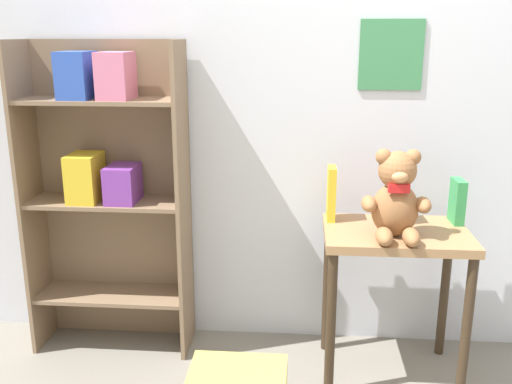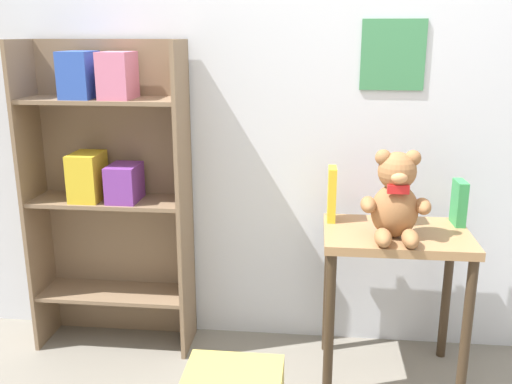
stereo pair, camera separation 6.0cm
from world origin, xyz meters
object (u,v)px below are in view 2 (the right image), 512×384
at_px(bookshelf_side, 109,177).
at_px(book_standing_green, 459,203).
at_px(book_standing_yellow, 332,194).
at_px(display_table, 395,259).
at_px(teddy_bear, 396,199).
at_px(book_standing_purple, 395,198).

relative_size(bookshelf_side, book_standing_green, 7.51).
bearing_deg(book_standing_yellow, display_table, -24.91).
height_order(display_table, teddy_bear, teddy_bear).
distance_m(display_table, book_standing_green, 0.36).
xyz_separation_m(bookshelf_side, book_standing_green, (1.53, -0.06, -0.06)).
height_order(teddy_bear, book_standing_purple, teddy_bear).
distance_m(book_standing_yellow, book_standing_purple, 0.26).
bearing_deg(bookshelf_side, book_standing_yellow, -3.56).
height_order(bookshelf_side, book_standing_green, bookshelf_side).
distance_m(bookshelf_side, book_standing_yellow, 1.00).
relative_size(teddy_bear, book_standing_purple, 1.59).
relative_size(teddy_bear, book_standing_yellow, 1.51).
distance_m(bookshelf_side, teddy_bear, 1.27).
bearing_deg(display_table, book_standing_yellow, 155.77).
xyz_separation_m(bookshelf_side, book_standing_yellow, (1.00, -0.06, -0.03)).
xyz_separation_m(display_table, teddy_bear, (-0.02, -0.08, 0.28)).
bearing_deg(book_standing_purple, book_standing_green, -0.13).
distance_m(book_standing_purple, book_standing_green, 0.26).
relative_size(bookshelf_side, book_standing_yellow, 6.07).
bearing_deg(teddy_bear, bookshelf_side, 168.18).
distance_m(display_table, book_standing_purple, 0.26).
bearing_deg(display_table, bookshelf_side, 171.85).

